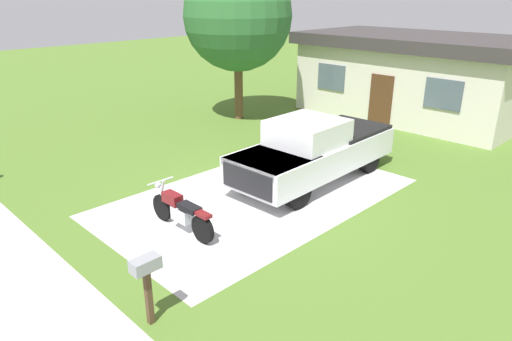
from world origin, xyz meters
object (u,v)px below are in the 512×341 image
Objects in this scene: neighbor_house at (413,75)px; mailbox at (146,273)px; pickup_truck at (316,149)px; shade_tree at (238,16)px; motorcycle at (181,212)px.

mailbox is at bearing -76.63° from neighbor_house.
pickup_truck is at bearing 106.23° from mailbox.
shade_tree is (-6.73, 3.19, 3.31)m from pickup_truck.
mailbox is at bearing -73.77° from pickup_truck.
mailbox is 13.81m from shade_tree.
neighbor_house is (-3.79, 15.95, 0.81)m from mailbox.
mailbox is 0.13× the size of neighbor_house.
motorcycle is 4.70m from pickup_truck.
neighbor_house is at bearing 103.37° from mailbox.
neighbor_house is at bearing 96.37° from motorcycle.
motorcycle is 13.79m from neighbor_house.
neighbor_house is (4.97, 5.79, -2.48)m from shade_tree.
neighbor_house reaches higher than motorcycle.
pickup_truck is at bearing -78.90° from neighbor_house.
shade_tree reaches higher than neighbor_house.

